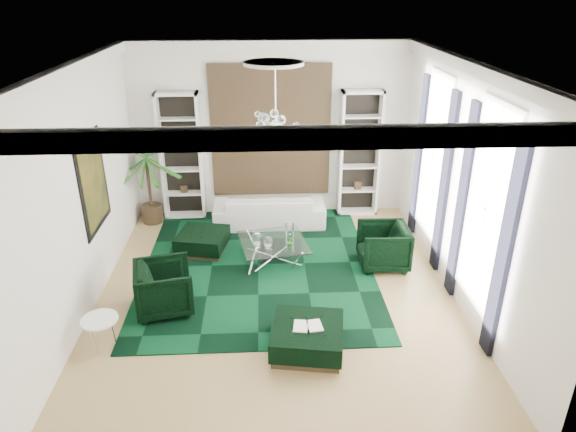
{
  "coord_description": "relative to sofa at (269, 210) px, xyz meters",
  "views": [
    {
      "loc": [
        -0.19,
        -7.45,
        4.84
      ],
      "look_at": [
        0.22,
        0.5,
        1.22
      ],
      "focal_mm": 32.0,
      "sensor_mm": 36.0,
      "label": 1
    }
  ],
  "objects": [
    {
      "name": "floor",
      "position": [
        0.07,
        -2.76,
        -0.36
      ],
      "size": [
        6.0,
        7.0,
        0.02
      ],
      "primitive_type": "cube",
      "color": "tan",
      "rests_on": "ground"
    },
    {
      "name": "ceiling",
      "position": [
        0.07,
        -2.76,
        3.46
      ],
      "size": [
        6.0,
        7.0,
        0.02
      ],
      "primitive_type": "cube",
      "color": "white",
      "rests_on": "ground"
    },
    {
      "name": "wall_back",
      "position": [
        0.07,
        0.75,
        1.55
      ],
      "size": [
        6.0,
        0.02,
        3.8
      ],
      "primitive_type": "cube",
      "color": "white",
      "rests_on": "ground"
    },
    {
      "name": "wall_front",
      "position": [
        0.07,
        -6.27,
        1.55
      ],
      "size": [
        6.0,
        0.02,
        3.8
      ],
      "primitive_type": "cube",
      "color": "white",
      "rests_on": "ground"
    },
    {
      "name": "wall_left",
      "position": [
        -2.94,
        -2.76,
        1.55
      ],
      "size": [
        0.02,
        7.0,
        3.8
      ],
      "primitive_type": "cube",
      "color": "white",
      "rests_on": "ground"
    },
    {
      "name": "wall_right",
      "position": [
        3.08,
        -2.76,
        1.55
      ],
      "size": [
        0.02,
        7.0,
        3.8
      ],
      "primitive_type": "cube",
      "color": "white",
      "rests_on": "ground"
    },
    {
      "name": "crown_molding",
      "position": [
        0.07,
        -2.76,
        3.35
      ],
      "size": [
        6.0,
        7.0,
        0.18
      ],
      "primitive_type": null,
      "color": "white",
      "rests_on": "ceiling"
    },
    {
      "name": "ceiling_medallion",
      "position": [
        0.07,
        -2.46,
        3.42
      ],
      "size": [
        0.9,
        0.9,
        0.05
      ],
      "primitive_type": "cylinder",
      "color": "white",
      "rests_on": "ceiling"
    },
    {
      "name": "tapestry",
      "position": [
        0.07,
        0.7,
        1.55
      ],
      "size": [
        2.5,
        0.06,
        2.8
      ],
      "primitive_type": "cube",
      "color": "black",
      "rests_on": "wall_back"
    },
    {
      "name": "shelving_left",
      "position": [
        -1.88,
        0.55,
        1.05
      ],
      "size": [
        0.9,
        0.38,
        2.8
      ],
      "primitive_type": null,
      "color": "white",
      "rests_on": "floor"
    },
    {
      "name": "shelving_right",
      "position": [
        2.02,
        0.55,
        1.05
      ],
      "size": [
        0.9,
        0.38,
        2.8
      ],
      "primitive_type": null,
      "color": "white",
      "rests_on": "floor"
    },
    {
      "name": "painting",
      "position": [
        -2.9,
        -2.16,
        1.5
      ],
      "size": [
        0.04,
        1.3,
        1.6
      ],
      "primitive_type": "cube",
      "color": "black",
      "rests_on": "wall_left"
    },
    {
      "name": "window_near",
      "position": [
        3.06,
        -3.66,
        1.55
      ],
      "size": [
        0.03,
        1.1,
        2.9
      ],
      "primitive_type": "cube",
      "color": "white",
      "rests_on": "wall_right"
    },
    {
      "name": "curtain_near_a",
      "position": [
        3.03,
        -4.44,
        1.3
      ],
      "size": [
        0.07,
        0.3,
        3.25
      ],
      "primitive_type": "cube",
      "color": "black",
      "rests_on": "floor"
    },
    {
      "name": "curtain_near_b",
      "position": [
        3.03,
        -2.88,
        1.3
      ],
      "size": [
        0.07,
        0.3,
        3.25
      ],
      "primitive_type": "cube",
      "color": "black",
      "rests_on": "floor"
    },
    {
      "name": "window_far",
      "position": [
        3.06,
        -1.26,
        1.55
      ],
      "size": [
        0.03,
        1.1,
        2.9
      ],
      "primitive_type": "cube",
      "color": "white",
      "rests_on": "wall_right"
    },
    {
      "name": "curtain_far_a",
      "position": [
        3.03,
        -2.04,
        1.3
      ],
      "size": [
        0.07,
        0.3,
        3.25
      ],
      "primitive_type": "cube",
      "color": "black",
      "rests_on": "floor"
    },
    {
      "name": "curtain_far_b",
      "position": [
        3.03,
        -0.48,
        1.3
      ],
      "size": [
        0.07,
        0.3,
        3.25
      ],
      "primitive_type": "cube",
      "color": "black",
      "rests_on": "floor"
    },
    {
      "name": "rug",
      "position": [
        -0.24,
        -1.8,
        -0.34
      ],
      "size": [
        4.2,
        5.0,
        0.02
      ],
      "primitive_type": "cube",
      "color": "black",
      "rests_on": "floor"
    },
    {
      "name": "sofa",
      "position": [
        0.0,
        0.0,
        0.0
      ],
      "size": [
        2.39,
        0.94,
        0.7
      ],
      "primitive_type": "imported",
      "rotation": [
        0.0,
        0.0,
        3.14
      ],
      "color": "silver",
      "rests_on": "floor"
    },
    {
      "name": "armchair_left",
      "position": [
        -1.73,
        -3.15,
        0.06
      ],
      "size": [
        1.06,
        1.04,
        0.81
      ],
      "primitive_type": "imported",
      "rotation": [
        0.0,
        0.0,
        1.79
      ],
      "color": "black",
      "rests_on": "floor"
    },
    {
      "name": "armchair_right",
      "position": [
        2.07,
        -1.93,
        0.06
      ],
      "size": [
        0.91,
        0.89,
        0.81
      ],
      "primitive_type": "imported",
      "rotation": [
        0.0,
        0.0,
        -1.59
      ],
      "color": "black",
      "rests_on": "floor"
    },
    {
      "name": "coffee_table",
      "position": [
        0.05,
        -1.65,
        -0.14
      ],
      "size": [
        1.4,
        1.4,
        0.41
      ],
      "primitive_type": null,
      "rotation": [
        0.0,
        0.0,
        0.18
      ],
      "color": "white",
      "rests_on": "floor"
    },
    {
      "name": "ottoman_side",
      "position": [
        -1.33,
        -1.17,
        -0.15
      ],
      "size": [
        1.06,
        1.06,
        0.4
      ],
      "primitive_type": "cube",
      "rotation": [
        0.0,
        0.0,
        -0.2
      ],
      "color": "black",
      "rests_on": "floor"
    },
    {
      "name": "ottoman_front",
      "position": [
        0.47,
        -4.27,
        -0.15
      ],
      "size": [
        1.15,
        1.15,
        0.4
      ],
      "primitive_type": "cube",
      "rotation": [
        0.0,
        0.0,
        -0.16
      ],
      "color": "black",
      "rests_on": "floor"
    },
    {
      "name": "book",
      "position": [
        0.47,
        -4.27,
        0.07
      ],
      "size": [
        0.42,
        0.28,
        0.03
      ],
      "primitive_type": "cube",
      "color": "white",
      "rests_on": "ottoman_front"
    },
    {
      "name": "side_table",
      "position": [
        -2.48,
        -4.09,
        -0.1
      ],
      "size": [
        0.57,
        0.57,
        0.5
      ],
      "primitive_type": "cylinder",
      "rotation": [
        0.0,
        0.0,
        0.1
      ],
      "color": "white",
      "rests_on": "floor"
    },
    {
      "name": "palm",
      "position": [
        -2.58,
        0.26,
        0.85
      ],
      "size": [
        1.84,
        1.84,
        2.4
      ],
      "primitive_type": null,
      "rotation": [
        0.0,
        0.0,
        0.27
      ],
      "color": "#25661D",
      "rests_on": "floor"
    },
    {
      "name": "chandelier",
      "position": [
        0.09,
        -2.55,
        2.5
      ],
      "size": [
        0.92,
        0.92,
        0.72
      ],
      "primitive_type": null,
      "rotation": [
        0.0,
        0.0,
        0.16
      ],
      "color": "white",
      "rests_on": "ceiling"
    },
    {
      "name": "table_plant",
      "position": [
        0.35,
        -1.9,
        0.18
      ],
      "size": [
        0.14,
        0.12,
        0.24
      ],
      "primitive_type": "imported",
      "rotation": [
        0.0,
        0.0,
        -0.11
      ],
      "color": "#25661D",
      "rests_on": "coffee_table"
    }
  ]
}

